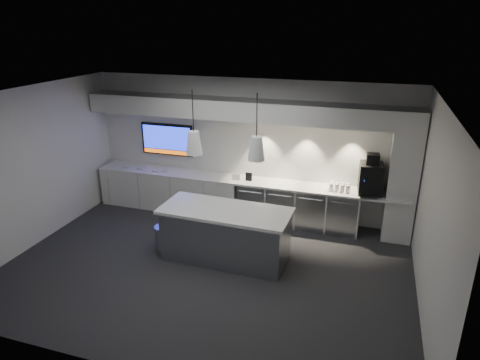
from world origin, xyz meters
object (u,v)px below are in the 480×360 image
(island, at_px, (226,234))
(coffee_machine, at_px, (371,177))
(bin, at_px, (164,238))
(wall_tv, at_px, (167,139))

(island, distance_m, coffee_machine, 3.07)
(island, relative_size, coffee_machine, 2.92)
(coffee_machine, bearing_deg, bin, -157.60)
(island, bearing_deg, bin, -175.47)
(wall_tv, bearing_deg, island, -43.83)
(wall_tv, relative_size, bin, 2.54)
(island, xyz_separation_m, bin, (-1.21, -0.06, -0.25))
(island, bearing_deg, wall_tv, 137.92)
(island, height_order, bin, island)
(wall_tv, height_order, island, wall_tv)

